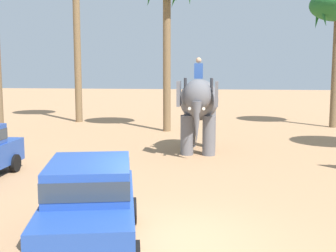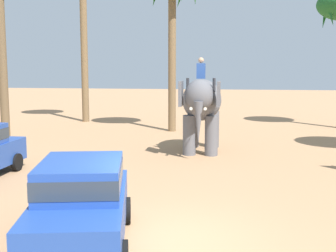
% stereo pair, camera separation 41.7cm
% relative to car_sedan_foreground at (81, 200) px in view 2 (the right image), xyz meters
% --- Properties ---
extents(ground_plane, '(120.00, 120.00, 0.00)m').
position_rel_car_sedan_foreground_xyz_m(ground_plane, '(1.52, 0.41, -0.93)').
color(ground_plane, tan).
extents(car_sedan_foreground, '(2.53, 4.37, 1.70)m').
position_rel_car_sedan_foreground_xyz_m(car_sedan_foreground, '(0.00, 0.00, 0.00)').
color(car_sedan_foreground, '#23479E').
rests_on(car_sedan_foreground, ground).
extents(elephant_with_mahout, '(1.63, 3.87, 3.88)m').
position_rel_car_sedan_foreground_xyz_m(elephant_with_mahout, '(1.62, 10.19, 1.06)').
color(elephant_with_mahout, slate).
rests_on(elephant_with_mahout, ground).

